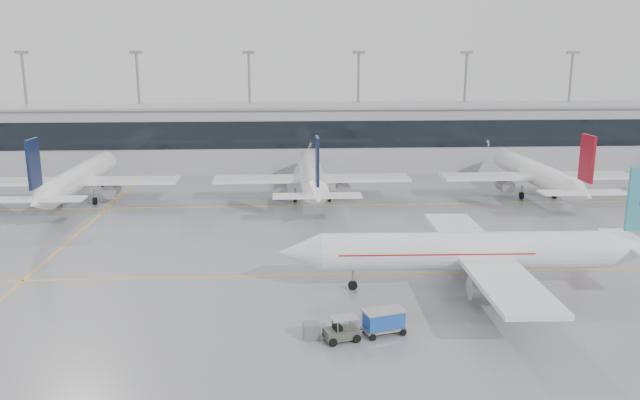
{
  "coord_description": "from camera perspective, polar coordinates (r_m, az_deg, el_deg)",
  "views": [
    {
      "loc": [
        -4.1,
        -59.51,
        21.56
      ],
      "look_at": [
        0.0,
        12.0,
        5.0
      ],
      "focal_mm": 35.0,
      "sensor_mm": 36.0,
      "label": 1
    }
  ],
  "objects": [
    {
      "name": "terminal_glass",
      "position": [
        114.9,
        -1.22,
        5.99
      ],
      "size": [
        180.0,
        0.2,
        5.0
      ],
      "primitive_type": "cube",
      "color": "black",
      "rests_on": "ground"
    },
    {
      "name": "terminal_roof",
      "position": [
        121.94,
        -1.36,
        8.61
      ],
      "size": [
        182.0,
        16.0,
        0.4
      ],
      "primitive_type": "cube",
      "color": "gray",
      "rests_on": "ground"
    },
    {
      "name": "air_canada_jet",
      "position": [
        60.55,
        14.32,
        -4.57
      ],
      "size": [
        36.79,
        29.48,
        11.61
      ],
      "rotation": [
        0.0,
        0.0,
        3.12
      ],
      "color": "white",
      "rests_on": "ground"
    },
    {
      "name": "parked_jet_c",
      "position": [
        94.98,
        -0.75,
        2.19
      ],
      "size": [
        29.64,
        36.96,
        11.72
      ],
      "rotation": [
        0.0,
        0.0,
        1.57
      ],
      "color": "white",
      "rests_on": "ground"
    },
    {
      "name": "terminal",
      "position": [
        122.57,
        -1.34,
        5.72
      ],
      "size": [
        180.0,
        15.0,
        12.0
      ],
      "primitive_type": "cube",
      "color": "#9B9B9F",
      "rests_on": "ground"
    },
    {
      "name": "ground",
      "position": [
        63.43,
        0.62,
        -6.86
      ],
      "size": [
        320.0,
        320.0,
        0.0
      ],
      "primitive_type": "plane",
      "color": "gray",
      "rests_on": "ground"
    },
    {
      "name": "taxi_line_north",
      "position": [
        92.16,
        -0.64,
        -0.51
      ],
      "size": [
        120.0,
        0.25,
        0.01
      ],
      "primitive_type": "cube",
      "color": "#F2AE19",
      "rests_on": "ground"
    },
    {
      "name": "gse_unit",
      "position": [
        49.72,
        -0.77,
        -11.88
      ],
      "size": [
        1.39,
        1.31,
        1.27
      ],
      "primitive_type": "cube",
      "rotation": [
        0.0,
        0.0,
        0.11
      ],
      "color": "slate",
      "rests_on": "ground"
    },
    {
      "name": "baggage_cart",
      "position": [
        50.49,
        5.86,
        -10.86
      ],
      "size": [
        3.64,
        2.66,
        2.02
      ],
      "rotation": [
        0.0,
        0.0,
        0.29
      ],
      "color": "gray",
      "rests_on": "ground"
    },
    {
      "name": "taxi_line_cross",
      "position": [
        81.77,
        -21.65,
        -3.21
      ],
      "size": [
        0.25,
        60.0,
        0.01
      ],
      "primitive_type": "cube",
      "color": "#F2AE19",
      "rests_on": "ground"
    },
    {
      "name": "light_masts",
      "position": [
        127.84,
        -1.46,
        9.33
      ],
      "size": [
        156.4,
        1.0,
        22.6
      ],
      "color": "gray",
      "rests_on": "ground"
    },
    {
      "name": "taxi_line_main",
      "position": [
        63.42,
        0.62,
        -6.85
      ],
      "size": [
        120.0,
        0.25,
        0.01
      ],
      "primitive_type": "cube",
      "color": "#F2AE19",
      "rests_on": "ground"
    },
    {
      "name": "parked_jet_b",
      "position": [
        99.8,
        -21.27,
        1.82
      ],
      "size": [
        29.64,
        36.96,
        11.72
      ],
      "rotation": [
        0.0,
        0.0,
        1.57
      ],
      "color": "white",
      "rests_on": "ground"
    },
    {
      "name": "parked_jet_d",
      "position": [
        102.63,
        19.19,
        2.28
      ],
      "size": [
        29.64,
        36.96,
        11.72
      ],
      "rotation": [
        0.0,
        0.0,
        1.57
      ],
      "color": "white",
      "rests_on": "ground"
    },
    {
      "name": "baggage_tug",
      "position": [
        49.37,
        1.98,
        -12.01
      ],
      "size": [
        4.05,
        2.33,
        1.93
      ],
      "rotation": [
        0.0,
        0.0,
        0.29
      ],
      "color": "#40473B",
      "rests_on": "ground"
    }
  ]
}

